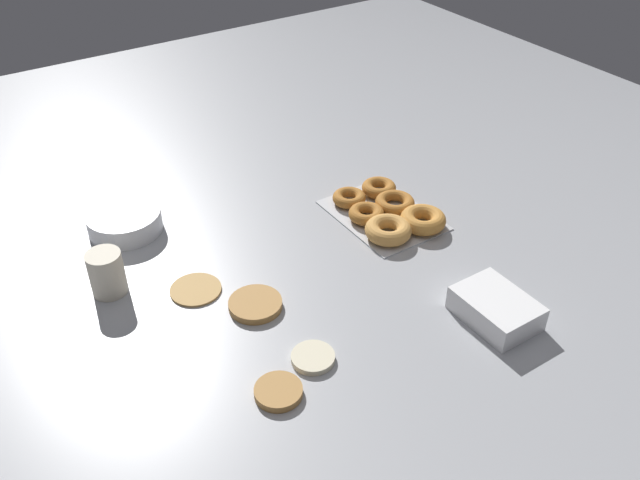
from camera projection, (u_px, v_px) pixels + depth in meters
ground_plane at (298, 279)px, 1.44m from camera, size 3.00×3.00×0.00m
pancake_0 at (196, 289)px, 1.41m from camera, size 0.11×0.11×0.01m
pancake_1 at (255, 304)px, 1.36m from camera, size 0.11×0.11×0.02m
pancake_2 at (278, 392)px, 1.18m from camera, size 0.09×0.09×0.01m
pancake_3 at (313, 358)px, 1.25m from camera, size 0.08×0.08×0.01m
donut_tray at (388, 212)px, 1.61m from camera, size 0.28×0.21×0.04m
batter_bowl at (125, 221)px, 1.57m from camera, size 0.17×0.17×0.05m
container_stack at (496, 308)px, 1.33m from camera, size 0.16×0.12×0.05m
paper_cup at (107, 273)px, 1.38m from camera, size 0.07×0.07×0.10m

